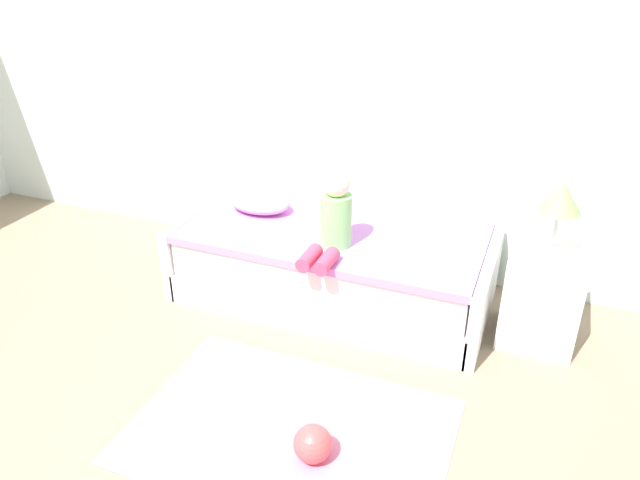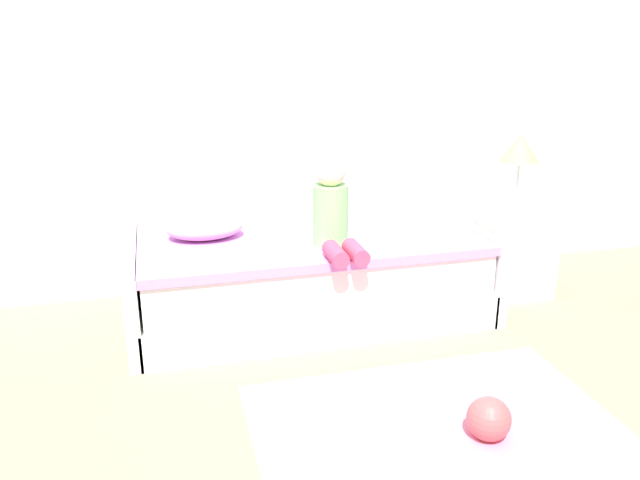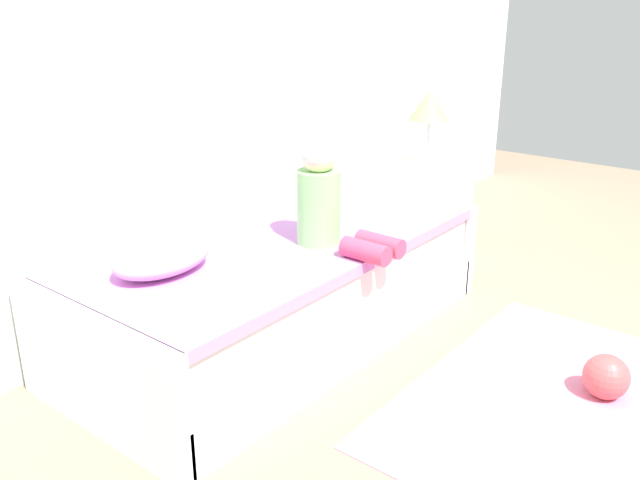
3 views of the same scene
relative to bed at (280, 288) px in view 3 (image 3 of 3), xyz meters
The scene contains 8 objects.
wall_rear 1.35m from the bed, 92.84° to the left, with size 7.20×0.10×2.90m, color silver.
bed is the anchor object (origin of this frame).
nightstand 1.35m from the bed, ahead, with size 0.44×0.44×0.60m, color white.
table_lamp 1.52m from the bed, ahead, with size 0.24×0.24×0.45m.
child_figure 0.52m from the bed, 71.02° to the right, with size 0.20×0.51×0.50m.
pillow 0.69m from the bed, behind, with size 0.44×0.30×0.13m, color #EA8CC6.
toy_ball 1.49m from the bed, 73.15° to the right, with size 0.19×0.19×0.19m, color #E54C4C.
area_rug 1.35m from the bed, 78.94° to the right, with size 1.60×1.10×0.01m, color pink.
Camera 3 is at (-2.17, -0.02, 1.58)m, focal length 37.91 mm.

